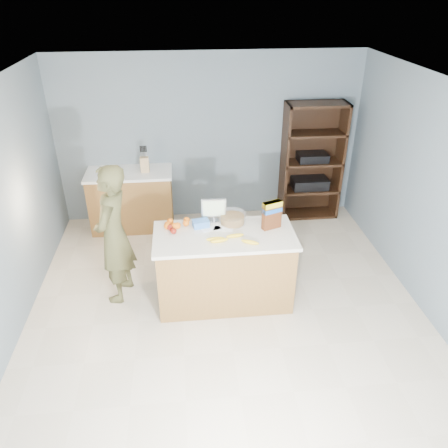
{
  "coord_description": "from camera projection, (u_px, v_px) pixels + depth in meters",
  "views": [
    {
      "loc": [
        -0.43,
        -3.79,
        3.35
      ],
      "look_at": [
        0.0,
        0.35,
        1.0
      ],
      "focal_mm": 35.0,
      "sensor_mm": 36.0,
      "label": 1
    }
  ],
  "objects": [
    {
      "name": "counter_peninsula",
      "position": [
        224.0,
        270.0,
        5.02
      ],
      "size": [
        1.56,
        0.76,
        0.9
      ],
      "color": "brown",
      "rests_on": "ground"
    },
    {
      "name": "knife_block",
      "position": [
        145.0,
        164.0,
        6.27
      ],
      "size": [
        0.12,
        0.1,
        0.31
      ],
      "color": "tan",
      "rests_on": "back_cabinet"
    },
    {
      "name": "back_cabinet",
      "position": [
        132.0,
        200.0,
        6.54
      ],
      "size": [
        1.24,
        0.62,
        0.9
      ],
      "color": "brown",
      "rests_on": "ground"
    },
    {
      "name": "tv",
      "position": [
        214.0,
        209.0,
        4.96
      ],
      "size": [
        0.28,
        0.12,
        0.28
      ],
      "color": "silver",
      "rests_on": "counter_peninsula"
    },
    {
      "name": "envelopes",
      "position": [
        217.0,
        229.0,
        4.88
      ],
      "size": [
        0.38,
        0.19,
        0.0
      ],
      "color": "white",
      "rests_on": "counter_peninsula"
    },
    {
      "name": "blue_carton",
      "position": [
        201.0,
        224.0,
        4.91
      ],
      "size": [
        0.2,
        0.15,
        0.08
      ],
      "primitive_type": "cube",
      "rotation": [
        0.0,
        0.0,
        0.2
      ],
      "color": "blue",
      "rests_on": "counter_peninsula"
    },
    {
      "name": "salad_bowl",
      "position": [
        232.0,
        218.0,
        4.98
      ],
      "size": [
        0.3,
        0.3,
        0.13
      ],
      "color": "#267219",
      "rests_on": "counter_peninsula"
    },
    {
      "name": "floor",
      "position": [
        227.0,
        315.0,
        4.97
      ],
      "size": [
        4.5,
        5.0,
        0.02
      ],
      "primitive_type": "cube",
      "color": "beige",
      "rests_on": "ground"
    },
    {
      "name": "shelving_unit",
      "position": [
        311.0,
        163.0,
        6.71
      ],
      "size": [
        0.9,
        0.4,
        1.8
      ],
      "color": "black",
      "rests_on": "ground"
    },
    {
      "name": "walls",
      "position": [
        228.0,
        182.0,
        4.15
      ],
      "size": [
        4.52,
        5.02,
        2.51
      ],
      "color": "slate",
      "rests_on": "ground"
    },
    {
      "name": "cereal_box",
      "position": [
        272.0,
        213.0,
        4.81
      ],
      "size": [
        0.23,
        0.15,
        0.33
      ],
      "color": "#592B14",
      "rests_on": "counter_peninsula"
    },
    {
      "name": "person",
      "position": [
        114.0,
        235.0,
        4.9
      ],
      "size": [
        0.53,
        0.68,
        1.67
      ],
      "primitive_type": "imported",
      "rotation": [
        0.0,
        0.0,
        -1.81
      ],
      "color": "#494727",
      "rests_on": "ground"
    },
    {
      "name": "bananas",
      "position": [
        230.0,
        239.0,
        4.65
      ],
      "size": [
        0.56,
        0.25,
        0.04
      ],
      "color": "yellow",
      "rests_on": "counter_peninsula"
    },
    {
      "name": "apples",
      "position": [
        172.0,
        229.0,
        4.81
      ],
      "size": [
        0.11,
        0.15,
        0.07
      ],
      "color": "maroon",
      "rests_on": "counter_peninsula"
    },
    {
      "name": "oranges",
      "position": [
        176.0,
        224.0,
        4.91
      ],
      "size": [
        0.29,
        0.2,
        0.07
      ],
      "color": "orange",
      "rests_on": "counter_peninsula"
    }
  ]
}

